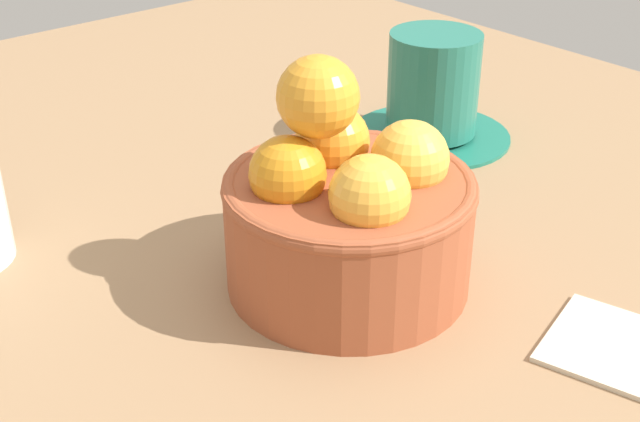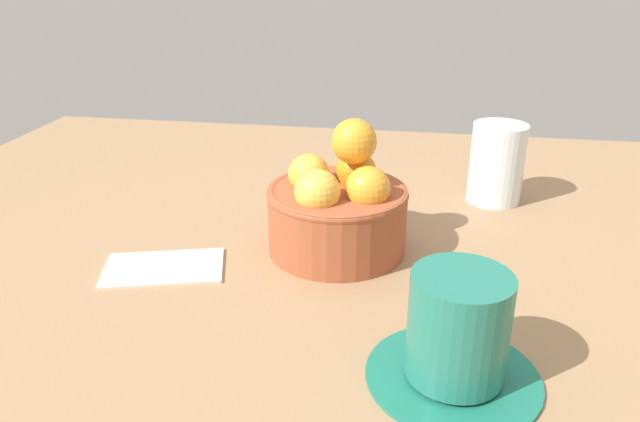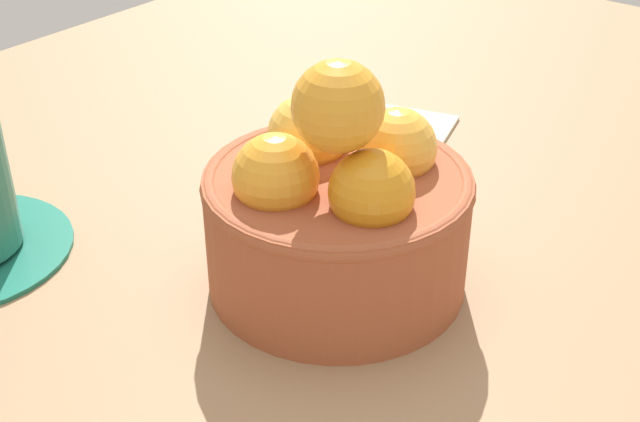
# 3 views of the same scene
# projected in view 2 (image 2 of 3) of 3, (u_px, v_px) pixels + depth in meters

# --- Properties ---
(ground_plane) EXTENTS (1.19, 0.94, 0.04)m
(ground_plane) POSITION_uv_depth(u_px,v_px,m) (336.00, 265.00, 0.65)
(ground_plane) COLOR #997551
(terracotta_bowl) EXTENTS (0.15, 0.15, 0.14)m
(terracotta_bowl) POSITION_uv_depth(u_px,v_px,m) (338.00, 207.00, 0.63)
(terracotta_bowl) COLOR #9E4C2D
(terracotta_bowl) RESTS_ON ground_plane
(coffee_cup) EXTENTS (0.13, 0.13, 0.09)m
(coffee_cup) POSITION_uv_depth(u_px,v_px,m) (457.00, 335.00, 0.44)
(coffee_cup) COLOR #1C6F5A
(coffee_cup) RESTS_ON ground_plane
(water_glass) EXTENTS (0.07, 0.07, 0.10)m
(water_glass) POSITION_uv_depth(u_px,v_px,m) (497.00, 163.00, 0.75)
(water_glass) COLOR silver
(water_glass) RESTS_ON ground_plane
(folded_napkin) EXTENTS (0.13, 0.10, 0.01)m
(folded_napkin) POSITION_uv_depth(u_px,v_px,m) (163.00, 267.00, 0.60)
(folded_napkin) COLOR beige
(folded_napkin) RESTS_ON ground_plane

